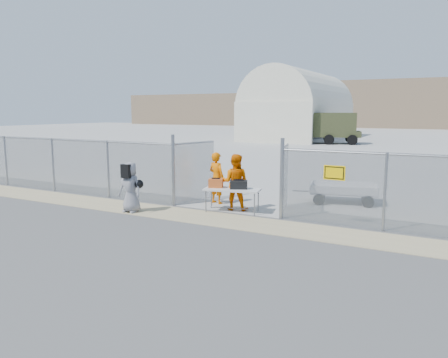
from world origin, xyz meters
The scene contains 13 objects.
ground centered at (0.00, 0.00, 0.00)m, with size 160.00×160.00×0.00m, color #4D4D4D.
tarmac_inside centered at (0.00, 42.00, 0.01)m, with size 160.00×80.00×0.01m, color #A5A49F.
dirt_strip centered at (0.00, 1.00, 0.01)m, with size 44.00×1.60×0.01m, color tan.
chain_link_fence centered at (0.00, 2.00, 1.10)m, with size 40.00×0.20×2.20m, color gray, non-canonical shape.
quonset_hangar centered at (-10.00, 40.00, 4.00)m, with size 9.00×18.00×8.00m, color beige, non-canonical shape.
folding_table centered at (0.24, 2.12, 0.39)m, with size 1.83×0.76×0.78m, color silver, non-canonical shape.
orange_bag centered at (-0.35, 2.08, 0.92)m, with size 0.46×0.31×0.29m, color #CF5920.
black_duffel centered at (0.43, 2.21, 0.91)m, with size 0.57×0.33×0.27m, color black.
security_worker_left centered at (-0.85, 3.04, 0.93)m, with size 0.68×0.44×1.85m, color #E96700.
security_worker_right centered at (0.18, 2.45, 0.95)m, with size 0.92×0.72×1.89m, color #E96700.
visitor centered at (-2.69, 0.52, 0.83)m, with size 0.82×0.53×1.67m, color gray.
utility_trailer centered at (3.14, 5.31, 0.37)m, with size 3.03×1.56×0.74m, color silver, non-canonical shape.
military_truck centered at (-4.93, 33.08, 1.55)m, with size 6.48×2.39×3.09m, color #383D20, non-canonical shape.
Camera 1 is at (6.64, -10.43, 3.32)m, focal length 35.00 mm.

